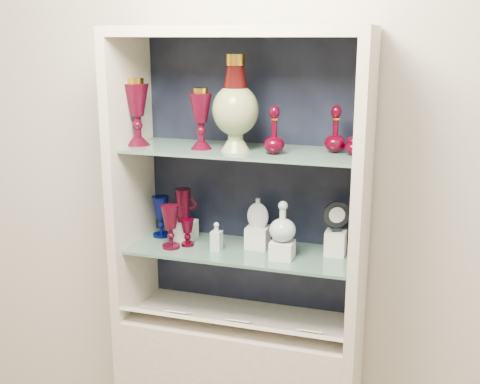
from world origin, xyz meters
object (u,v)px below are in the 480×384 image
(ruby_pitcher, at_px, (183,205))
(cobalt_goblet, at_px, (161,216))
(enamel_urn, at_px, (235,103))
(clear_round_decanter, at_px, (283,222))
(ruby_goblet_small, at_px, (187,232))
(ruby_decanter_a, at_px, (274,127))
(pedestal_lamp_left, at_px, (137,112))
(pedestal_lamp_right, at_px, (201,119))
(clear_square_bottle, at_px, (216,236))
(ruby_decanter_b, at_px, (336,128))
(flat_flask, at_px, (258,212))
(cameo_medallion, at_px, (337,216))
(lidded_bowl, at_px, (355,144))
(ruby_goblet_tall, at_px, (171,227))

(ruby_pitcher, bearing_deg, cobalt_goblet, 169.38)
(enamel_urn, distance_m, clear_round_decanter, 0.50)
(ruby_goblet_small, bearing_deg, ruby_decanter_a, -5.46)
(pedestal_lamp_left, distance_m, ruby_decanter_a, 0.58)
(pedestal_lamp_right, bearing_deg, clear_square_bottle, -1.85)
(ruby_decanter_b, distance_m, flat_flask, 0.47)
(enamel_urn, xyz_separation_m, cameo_medallion, (0.39, 0.09, -0.44))
(enamel_urn, bearing_deg, pedestal_lamp_left, 179.87)
(clear_round_decanter, bearing_deg, cameo_medallion, 27.32)
(flat_flask, bearing_deg, pedestal_lamp_left, -171.37)
(clear_square_bottle, bearing_deg, lidded_bowl, 5.63)
(enamel_urn, height_order, flat_flask, enamel_urn)
(clear_round_decanter, bearing_deg, pedestal_lamp_left, 179.08)
(ruby_pitcher, height_order, clear_round_decanter, clear_round_decanter)
(pedestal_lamp_left, xyz_separation_m, clear_square_bottle, (0.34, -0.01, -0.49))
(enamel_urn, xyz_separation_m, ruby_pitcher, (-0.26, 0.09, -0.45))
(ruby_goblet_small, bearing_deg, ruby_goblet_tall, -139.82)
(ruby_pitcher, xyz_separation_m, flat_flask, (0.33, -0.01, 0.00))
(lidded_bowl, bearing_deg, ruby_decanter_a, -167.00)
(ruby_decanter_b, bearing_deg, ruby_goblet_small, -173.98)
(flat_flask, distance_m, cameo_medallion, 0.32)
(pedestal_lamp_right, xyz_separation_m, ruby_decanter_b, (0.52, 0.08, -0.02))
(pedestal_lamp_left, bearing_deg, clear_square_bottle, -0.98)
(ruby_decanter_a, bearing_deg, ruby_goblet_small, 174.54)
(enamel_urn, distance_m, cameo_medallion, 0.60)
(flat_flask, height_order, cameo_medallion, cameo_medallion)
(lidded_bowl, bearing_deg, ruby_decanter_b, 158.40)
(lidded_bowl, relative_size, ruby_pitcher, 0.60)
(clear_square_bottle, bearing_deg, flat_flask, 29.75)
(pedestal_lamp_left, bearing_deg, lidded_bowl, 3.07)
(pedestal_lamp_left, height_order, enamel_urn, enamel_urn)
(pedestal_lamp_right, height_order, ruby_pitcher, pedestal_lamp_right)
(ruby_goblet_small, relative_size, clear_round_decanter, 0.74)
(pedestal_lamp_right, xyz_separation_m, clear_square_bottle, (0.06, -0.00, -0.48))
(clear_square_bottle, distance_m, flat_flask, 0.20)
(enamel_urn, height_order, clear_round_decanter, enamel_urn)
(ruby_goblet_tall, bearing_deg, cameo_medallion, 10.41)
(ruby_pitcher, distance_m, clear_square_bottle, 0.23)
(ruby_decanter_a, bearing_deg, flat_flask, 131.72)
(pedestal_lamp_left, distance_m, ruby_pitcher, 0.44)
(ruby_goblet_tall, bearing_deg, lidded_bowl, 6.14)
(cobalt_goblet, relative_size, clear_square_bottle, 1.48)
(ruby_decanter_b, bearing_deg, ruby_goblet_tall, -170.46)
(cobalt_goblet, relative_size, ruby_goblet_tall, 0.99)
(clear_square_bottle, height_order, flat_flask, flat_flask)
(enamel_urn, height_order, ruby_goblet_tall, enamel_urn)
(cobalt_goblet, distance_m, clear_round_decanter, 0.58)
(cobalt_goblet, height_order, ruby_goblet_small, cobalt_goblet)
(pedestal_lamp_left, height_order, ruby_pitcher, pedestal_lamp_left)
(pedestal_lamp_left, bearing_deg, ruby_decanter_a, -2.06)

